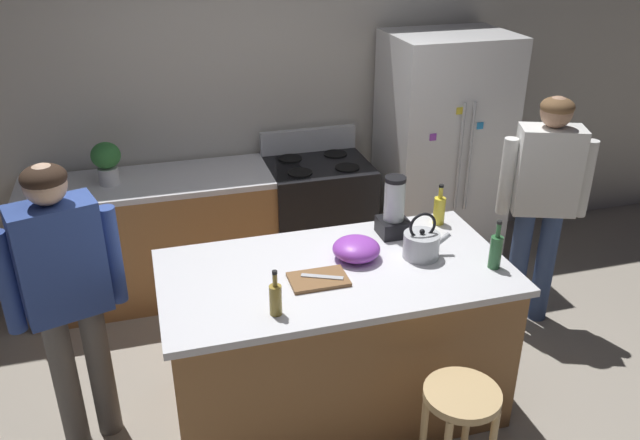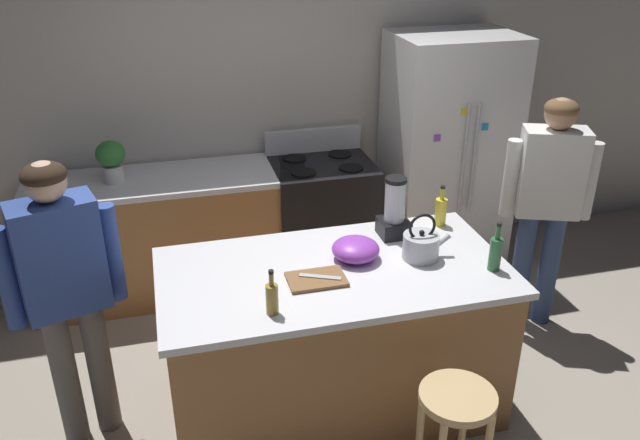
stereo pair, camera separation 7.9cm
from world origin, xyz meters
name	(u,v)px [view 2 (the right image)]	position (x,y,z in m)	size (l,w,h in m)	color
ground_plane	(333,403)	(0.00, 0.00, 0.00)	(14.00, 14.00, 0.00)	#9E9384
back_wall	(266,97)	(0.00, 1.95, 1.35)	(8.00, 0.10, 2.70)	#BCB7AD
kitchen_island	(333,340)	(0.00, 0.00, 0.47)	(1.87, 0.98, 0.93)	#9E6B3D
back_counter_run	(174,235)	(-0.80, 1.55, 0.46)	(2.00, 0.64, 0.93)	#9E6B3D
refrigerator	(446,154)	(1.34, 1.50, 0.92)	(0.90, 0.73, 1.84)	silver
stove_range	(322,218)	(0.34, 1.52, 0.48)	(0.76, 0.65, 1.11)	black
person_by_island_left	(65,282)	(-1.36, 0.13, 0.98)	(0.59, 0.32, 1.62)	#66605B
person_by_sink_right	(547,194)	(1.58, 0.49, 0.98)	(0.58, 0.35, 1.62)	#384C7A
bar_stool	(455,419)	(0.37, -0.80, 0.52)	(0.36, 0.36, 0.67)	tan
potted_plant	(111,159)	(-1.16, 1.55, 1.10)	(0.20, 0.20, 0.30)	silver
blender_appliance	(394,212)	(0.44, 0.29, 1.08)	(0.17, 0.17, 0.36)	black
bottle_olive_oil	(495,253)	(0.82, -0.22, 1.03)	(0.07, 0.07, 0.28)	#2D6638
bottle_soda	(441,211)	(0.77, 0.35, 1.02)	(0.07, 0.07, 0.26)	yellow
bottle_vinegar	(272,298)	(-0.40, -0.32, 1.01)	(0.06, 0.06, 0.24)	olive
mixing_bowl	(356,249)	(0.14, 0.08, 0.99)	(0.26, 0.26, 0.12)	purple
tea_kettle	(421,245)	(0.49, 0.00, 1.01)	(0.28, 0.20, 0.27)	#B7BABF
cutting_board	(316,279)	(-0.12, -0.09, 0.94)	(0.30, 0.20, 0.02)	brown
chef_knife	(320,277)	(-0.10, -0.09, 0.95)	(0.22, 0.03, 0.01)	#B7BABF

